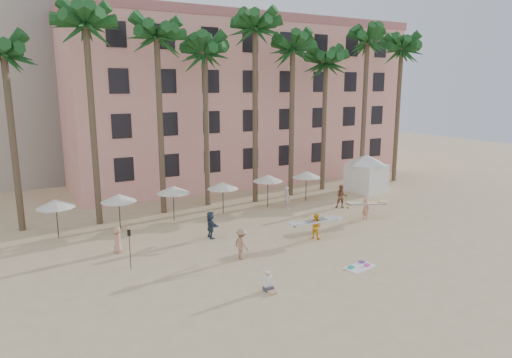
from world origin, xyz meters
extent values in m
plane|color=#D1B789|center=(0.00, 0.00, 0.00)|extent=(120.00, 120.00, 0.00)
cube|color=#F6A595|center=(7.00, 26.00, 8.00)|extent=(35.00, 14.00, 16.00)
cylinder|color=brown|center=(-15.00, 15.50, 6.00)|extent=(0.44, 0.44, 12.00)
cylinder|color=brown|center=(-10.00, 14.50, 7.00)|extent=(0.44, 0.44, 14.00)
cylinder|color=brown|center=(-5.00, 15.00, 6.75)|extent=(0.44, 0.44, 13.50)
cylinder|color=brown|center=(-1.00, 15.50, 6.25)|extent=(0.44, 0.44, 12.50)
cylinder|color=brown|center=(3.00, 14.50, 7.25)|extent=(0.44, 0.44, 14.50)
cylinder|color=brown|center=(7.00, 15.00, 6.50)|extent=(0.44, 0.44, 13.00)
cylinder|color=brown|center=(11.00, 15.50, 6.00)|extent=(0.44, 0.44, 12.00)
cylinder|color=brown|center=(15.00, 14.50, 7.00)|extent=(0.44, 0.44, 14.00)
cylinder|color=brown|center=(20.00, 15.00, 6.75)|extent=(0.44, 0.44, 13.50)
cylinder|color=#332B23|center=(-13.00, 12.50, 1.25)|extent=(0.07, 0.07, 2.50)
cone|color=silver|center=(-13.00, 12.50, 2.35)|extent=(2.50, 2.50, 0.55)
cylinder|color=#332B23|center=(-9.00, 12.40, 1.20)|extent=(0.07, 0.07, 2.40)
cone|color=silver|center=(-9.00, 12.40, 2.25)|extent=(2.50, 2.50, 0.55)
cylinder|color=#332B23|center=(-5.00, 12.60, 1.25)|extent=(0.07, 0.07, 2.50)
cone|color=silver|center=(-5.00, 12.60, 2.35)|extent=(2.50, 2.50, 0.55)
cylinder|color=#332B23|center=(-1.00, 12.50, 1.20)|extent=(0.07, 0.07, 2.40)
cone|color=silver|center=(-1.00, 12.50, 2.25)|extent=(2.50, 2.50, 0.55)
cylinder|color=#332B23|center=(3.00, 12.40, 1.30)|extent=(0.07, 0.07, 2.60)
cone|color=silver|center=(3.00, 12.40, 2.45)|extent=(2.50, 2.50, 0.55)
cylinder|color=#332B23|center=(7.00, 12.60, 1.25)|extent=(0.07, 0.07, 2.50)
cone|color=silver|center=(7.00, 12.60, 2.35)|extent=(2.50, 2.50, 0.55)
cube|color=white|center=(14.02, 12.76, 1.30)|extent=(3.47, 3.47, 2.60)
cone|color=white|center=(14.02, 12.76, 3.05)|extent=(5.20, 5.20, 0.90)
cube|color=white|center=(0.99, -1.00, 0.01)|extent=(1.96, 1.33, 0.02)
cube|color=teal|center=(0.46, -0.90, 0.07)|extent=(0.34, 0.30, 0.10)
cube|color=#FE46BA|center=(1.42, -1.12, 0.08)|extent=(0.32, 0.27, 0.12)
cube|color=#693F97|center=(1.52, -0.59, 0.06)|extent=(0.31, 0.34, 0.08)
imported|color=tan|center=(7.63, 5.82, 0.87)|extent=(0.43, 0.65, 1.75)
cube|color=#EEE194|center=(7.63, 5.82, 1.22)|extent=(3.25, 1.17, 0.38)
imported|color=#FFAC1A|center=(1.75, 4.12, 0.84)|extent=(0.90, 1.00, 1.69)
cube|color=silver|center=(1.75, 4.12, 1.18)|extent=(3.22, 1.11, 0.32)
imported|color=brown|center=(8.13, 9.20, 0.96)|extent=(1.18, 1.16, 1.92)
imported|color=tan|center=(-10.19, 7.84, 0.81)|extent=(0.82, 0.94, 1.62)
imported|color=#304155|center=(-4.22, 7.56, 0.91)|extent=(0.65, 1.71, 1.81)
imported|color=#AA795A|center=(-4.16, 3.30, 0.90)|extent=(0.86, 1.27, 1.81)
imported|color=beige|center=(4.27, 11.42, 0.89)|extent=(0.50, 0.69, 1.78)
cylinder|color=black|center=(-10.14, 5.03, 1.05)|extent=(0.04, 0.04, 2.10)
cube|color=black|center=(-10.14, 5.03, 2.05)|extent=(0.18, 0.03, 0.35)
cube|color=#3F3F4C|center=(-4.96, -1.05, 0.11)|extent=(0.43, 0.40, 0.23)
cube|color=tan|center=(-4.96, -1.38, 0.06)|extent=(0.38, 0.43, 0.11)
cube|color=white|center=(-4.96, -1.00, 0.48)|extent=(0.42, 0.25, 0.53)
sphere|color=tan|center=(-4.96, -1.00, 0.86)|extent=(0.23, 0.23, 0.23)
camera|label=1|loc=(-15.67, -18.90, 9.92)|focal=32.00mm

